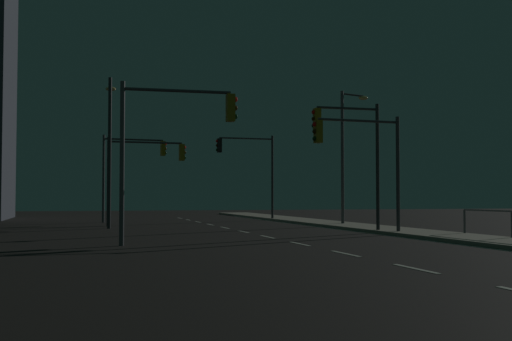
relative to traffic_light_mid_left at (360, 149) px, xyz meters
name	(u,v)px	position (x,y,z in m)	size (l,w,h in m)	color
ground_plane	(295,243)	(-4.14, -3.64, -3.65)	(112.00, 112.00, 0.00)	black
sidewalk_right	(463,238)	(2.55, -3.64, -3.58)	(2.75, 77.00, 0.14)	#9E937F
lane_markings_center	(267,237)	(-4.14, -0.14, -3.65)	(0.14, 50.00, 0.01)	silver
lane_edge_line	(367,233)	(0.92, 1.36, -3.65)	(0.14, 53.00, 0.01)	silver
traffic_light_mid_left	(360,149)	(0.00, 0.00, 0.00)	(4.10, 0.55, 4.95)	#38383D
traffic_light_far_right	(173,131)	(-8.41, -3.45, 0.21)	(4.00, 0.35, 5.48)	#4C4C51
traffic_light_near_right	(249,160)	(-0.31, 17.75, 0.53)	(4.13, 0.44, 5.73)	#2D3033
traffic_light_near_left	(144,163)	(-7.98, 11.52, -0.13)	(4.44, 0.49, 4.94)	#38383D
traffic_light_overhead_east	(351,141)	(0.20, 1.48, 0.44)	(3.23, 0.34, 5.68)	#2D3033
traffic_light_far_left	(131,161)	(-8.32, 16.99, 0.27)	(4.12, 0.65, 5.56)	#4C4C51
street_lamp_mid_block	(346,144)	(3.01, 8.58, 0.95)	(1.90, 0.82, 7.44)	#4C4C51
street_lamp_far_end	(110,138)	(-10.00, 9.06, 1.02)	(0.56, 2.35, 7.76)	#2D3033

